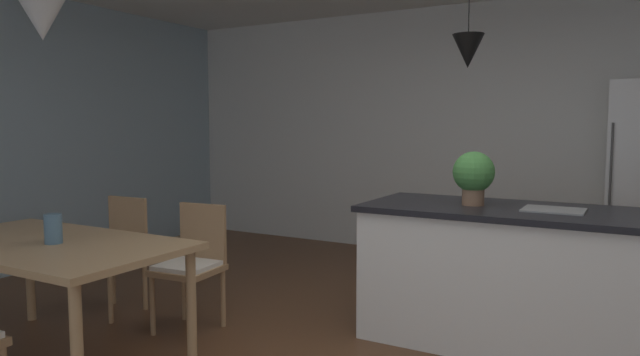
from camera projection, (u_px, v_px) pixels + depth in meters
The scene contains 9 objects.
wall_back_kitchen at pixel (515, 133), 5.84m from camera, with size 10.00×0.12×2.70m, color silver.
dining_table at pixel (46, 253), 3.39m from camera, with size 1.72×0.95×0.74m.
chair_far_right at pixel (192, 262), 3.95m from camera, with size 0.43×0.43×0.87m.
chair_far_left at pixel (116, 250), 4.33m from camera, with size 0.42×0.42×0.87m.
kitchen_island at pixel (525, 277), 3.63m from camera, with size 2.06×0.87×0.91m.
pendant_over_table at pixel (42, 19), 3.29m from camera, with size 0.26×0.26×0.78m.
pendant_over_island_main at pixel (468, 51), 3.69m from camera, with size 0.21×0.21×0.90m.
potted_plant_on_island at pixel (474, 174), 3.74m from camera, with size 0.27×0.27×0.36m.
vase_on_dining_table at pixel (53, 229), 3.32m from camera, with size 0.10×0.10×0.17m.
Camera 1 is at (1.13, -2.83, 1.43)m, focal length 31.83 mm.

